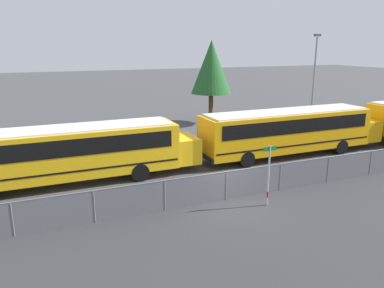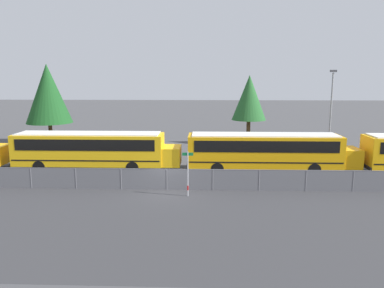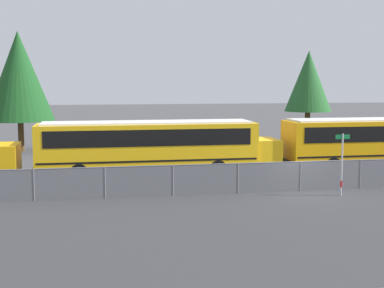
{
  "view_description": "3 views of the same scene",
  "coord_description": "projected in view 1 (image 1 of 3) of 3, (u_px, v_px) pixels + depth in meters",
  "views": [
    {
      "loc": [
        -8.09,
        -15.01,
        7.32
      ],
      "look_at": [
        0.28,
        4.93,
        1.6
      ],
      "focal_mm": 35.0,
      "sensor_mm": 36.0,
      "label": 1
    },
    {
      "loc": [
        2.6,
        -24.54,
        7.62
      ],
      "look_at": [
        1.57,
        4.45,
        2.39
      ],
      "focal_mm": 35.0,
      "sensor_mm": 36.0,
      "label": 2
    },
    {
      "loc": [
        -9.74,
        -24.28,
        5.34
      ],
      "look_at": [
        -4.46,
        4.98,
        1.83
      ],
      "focal_mm": 50.0,
      "sensor_mm": 36.0,
      "label": 3
    }
  ],
  "objects": [
    {
      "name": "ground_plane",
      "position": [
        226.0,
        200.0,
        18.28
      ],
      "size": [
        200.0,
        200.0,
        0.0
      ],
      "primitive_type": "plane",
      "color": "#424244"
    },
    {
      "name": "road_strip",
      "position": [
        307.0,
        264.0,
        12.93
      ],
      "size": [
        102.92,
        12.0,
        0.01
      ],
      "color": "#333335",
      "rests_on": "ground_plane"
    },
    {
      "name": "fence",
      "position": [
        226.0,
        185.0,
        18.09
      ],
      "size": [
        68.99,
        0.07,
        1.47
      ],
      "color": "#9EA0A5",
      "rests_on": "ground_plane"
    },
    {
      "name": "school_bus_1",
      "position": [
        71.0,
        150.0,
        20.09
      ],
      "size": [
        13.7,
        2.63,
        3.11
      ],
      "color": "yellow",
      "rests_on": "ground_plane"
    },
    {
      "name": "school_bus_2",
      "position": [
        291.0,
        129.0,
        25.27
      ],
      "size": [
        13.7,
        2.63,
        3.11
      ],
      "color": "orange",
      "rests_on": "ground_plane"
    },
    {
      "name": "street_sign",
      "position": [
        269.0,
        174.0,
        17.27
      ],
      "size": [
        0.7,
        0.09,
        2.92
      ],
      "color": "#B7B7BC",
      "rests_on": "ground_plane"
    },
    {
      "name": "light_pole",
      "position": [
        314.0,
        78.0,
        32.62
      ],
      "size": [
        0.6,
        0.24,
        8.25
      ],
      "color": "gray",
      "rests_on": "ground_plane"
    },
    {
      "name": "tree_0",
      "position": [
        211.0,
        67.0,
        35.17
      ],
      "size": [
        3.81,
        3.81,
        7.82
      ],
      "color": "#51381E",
      "rests_on": "ground_plane"
    }
  ]
}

